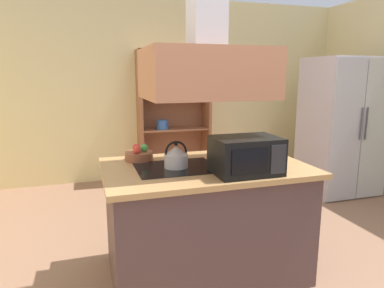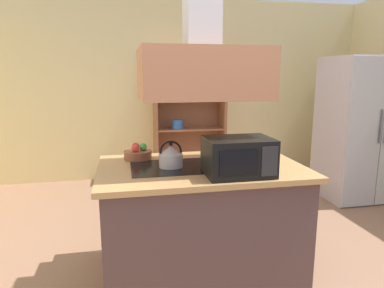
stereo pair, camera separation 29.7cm
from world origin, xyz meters
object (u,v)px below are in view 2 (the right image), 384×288
Objects in this scene: dish_cabinet at (189,123)px; fruit_bowl at (138,154)px; kettle at (171,156)px; cutting_board at (245,153)px; refrigerator at (360,129)px; microwave at (238,156)px.

fruit_bowl is (-0.87, -2.32, 0.08)m from dish_cabinet.
kettle reaches higher than cutting_board.
refrigerator is at bearing -32.87° from dish_cabinet.
fruit_bowl reaches higher than cutting_board.
dish_cabinet is 9.61× the size of kettle.
dish_cabinet is at bearing 85.90° from microwave.
refrigerator reaches higher than microwave.
cutting_board is (0.06, -2.33, 0.05)m from dish_cabinet.
cutting_board is (-1.94, -1.05, 0.01)m from refrigerator.
kettle is 0.44× the size of microwave.
refrigerator is 5.32× the size of cutting_board.
kettle is 0.76m from cutting_board.
dish_cabinet is at bearing 69.39° from fruit_bowl.
refrigerator is 0.93× the size of dish_cabinet.
cutting_board is 0.74× the size of microwave.
dish_cabinet is 2.48m from fruit_bowl.
dish_cabinet is (-1.99, 1.29, -0.04)m from refrigerator.
dish_cabinet reaches higher than refrigerator.
kettle is 0.89× the size of fruit_bowl.
refrigerator reaches higher than cutting_board.
cutting_board is 0.93m from fruit_bowl.
cutting_board is at bearing 23.12° from kettle.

